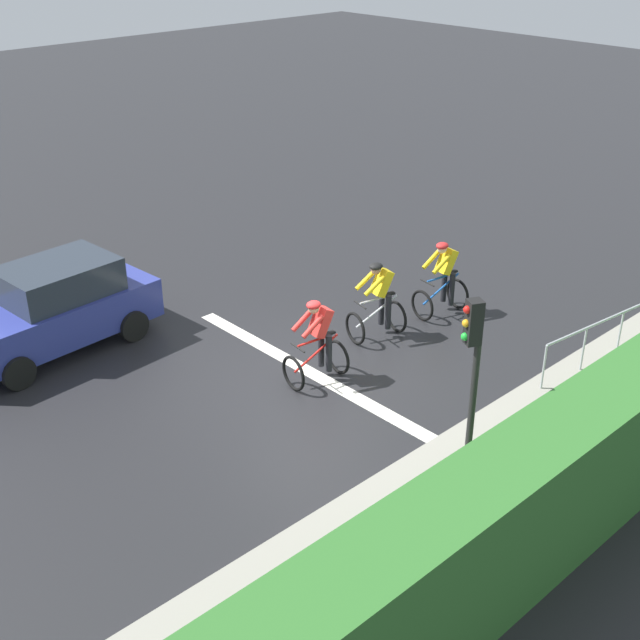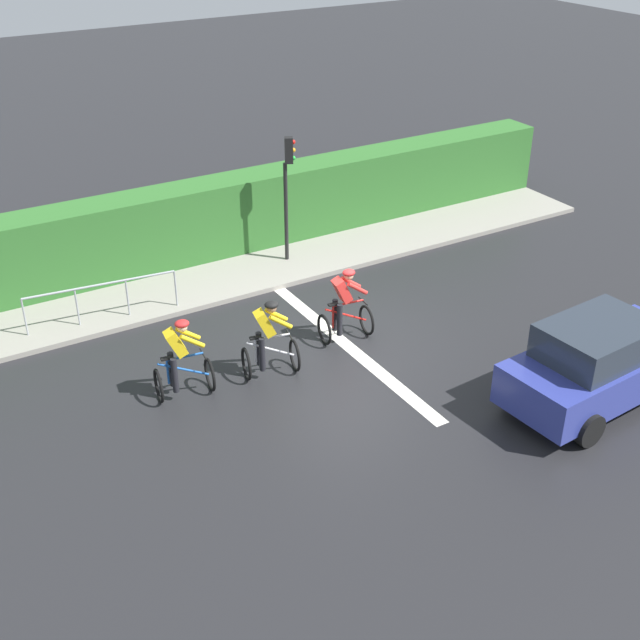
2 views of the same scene
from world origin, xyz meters
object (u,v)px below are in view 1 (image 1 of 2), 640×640
cyclist_mid (318,343)px  pedestrian_railing_kerbside (604,330)px  car_navy (54,308)px  cyclist_second (379,302)px  cyclist_lead (443,280)px  traffic_light_near_crossing (471,374)px

cyclist_mid → pedestrian_railing_kerbside: (3.30, 4.29, -0.01)m
car_navy → cyclist_second: bearing=50.9°
cyclist_lead → car_navy: (-4.23, -6.77, 0.08)m
cyclist_second → cyclist_mid: 2.11m
car_navy → pedestrian_railing_kerbside: (7.77, 7.20, -0.09)m
cyclist_lead → cyclist_second: bearing=-96.0°
car_navy → cyclist_lead: bearing=58.0°
pedestrian_railing_kerbside → cyclist_second: bearing=-149.2°
pedestrian_railing_kerbside → cyclist_mid: bearing=-127.6°
pedestrian_railing_kerbside → cyclist_lead: bearing=-173.1°
cyclist_second → traffic_light_near_crossing: bearing=-33.3°
traffic_light_near_crossing → cyclist_second: bearing=146.7°
car_navy → traffic_light_near_crossing: size_ratio=1.26×
pedestrian_railing_kerbside → car_navy: bearing=-137.2°
cyclist_mid → car_navy: car_navy is taller
cyclist_lead → cyclist_second: (-0.19, -1.79, 0.00)m
pedestrian_railing_kerbside → traffic_light_near_crossing: bearing=-82.1°
cyclist_lead → cyclist_mid: same height
cyclist_mid → pedestrian_railing_kerbside: bearing=52.4°
car_navy → traffic_light_near_crossing: (8.48, 2.06, 1.35)m
cyclist_lead → car_navy: bearing=-122.0°
cyclist_lead → cyclist_mid: (0.24, -3.86, 0.00)m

